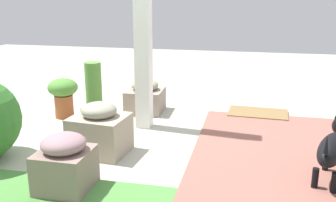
{
  "coord_description": "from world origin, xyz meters",
  "views": [
    {
      "loc": [
        -0.68,
        3.52,
        1.39
      ],
      "look_at": [
        0.1,
        -0.03,
        0.37
      ],
      "focal_mm": 41.43,
      "sensor_mm": 36.0,
      "label": 1
    }
  ],
  "objects": [
    {
      "name": "terracotta_pot_tall",
      "position": [
        0.89,
        -0.1,
        0.25
      ],
      "size": [
        0.3,
        0.3,
        0.71
      ],
      "color": "#B5613A",
      "rests_on": "ground"
    },
    {
      "name": "stone_planter_far",
      "position": [
        0.59,
        1.18,
        0.2
      ],
      "size": [
        0.37,
        0.38,
        0.43
      ],
      "color": "gray",
      "rests_on": "ground"
    },
    {
      "name": "brick_path",
      "position": [
        -1.11,
        0.28,
        0.01
      ],
      "size": [
        1.8,
        2.4,
        0.02
      ],
      "primitive_type": "cube",
      "color": "#8D574C",
      "rests_on": "ground"
    },
    {
      "name": "stone_planter_nearest",
      "position": [
        0.54,
        -0.8,
        0.18
      ],
      "size": [
        0.44,
        0.45,
        0.4
      ],
      "color": "gray",
      "rests_on": "ground"
    },
    {
      "name": "porch_pillar",
      "position": [
        0.41,
        -0.27,
        1.24
      ],
      "size": [
        0.16,
        0.16,
        2.49
      ],
      "primitive_type": "cube",
      "color": "white",
      "rests_on": "ground"
    },
    {
      "name": "doormat",
      "position": [
        -0.79,
        -0.96,
        0.01
      ],
      "size": [
        0.7,
        0.45,
        0.03
      ],
      "primitive_type": "cube",
      "rotation": [
        0.0,
        0.0,
        -0.05
      ],
      "color": "olive",
      "rests_on": "ground"
    },
    {
      "name": "stone_planter_mid",
      "position": [
        0.6,
        0.5,
        0.21
      ],
      "size": [
        0.51,
        0.46,
        0.47
      ],
      "color": "tan",
      "rests_on": "ground"
    },
    {
      "name": "terracotta_pot_broad",
      "position": [
        1.39,
        -0.38,
        0.28
      ],
      "size": [
        0.34,
        0.34,
        0.45
      ],
      "color": "#9F532D",
      "rests_on": "ground"
    },
    {
      "name": "ground_plane",
      "position": [
        0.0,
        0.0,
        0.0
      ],
      "size": [
        12.0,
        12.0,
        0.0
      ],
      "primitive_type": "plane",
      "color": "#A7A696"
    },
    {
      "name": "dog",
      "position": [
        -1.32,
        0.62,
        0.28
      ],
      "size": [
        0.39,
        0.68,
        0.48
      ],
      "color": "black",
      "rests_on": "ground"
    }
  ]
}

